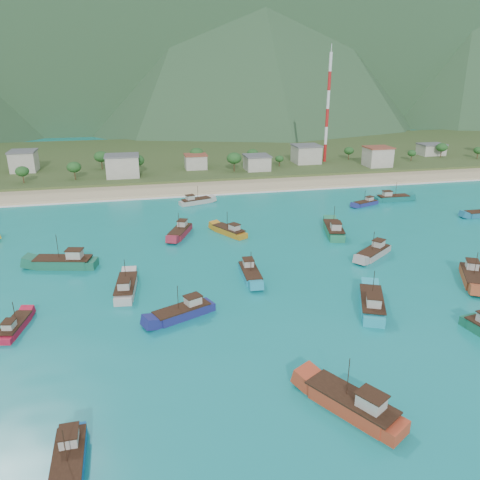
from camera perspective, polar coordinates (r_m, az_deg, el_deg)
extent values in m
plane|color=#0B7F74|center=(88.43, 3.26, -5.71)|extent=(600.00, 600.00, 0.00)
cube|color=beige|center=(161.66, -4.37, 6.32)|extent=(400.00, 18.00, 1.20)
cube|color=#385123|center=(220.94, -6.75, 10.00)|extent=(400.00, 110.00, 2.40)
cube|color=white|center=(152.55, -3.84, 5.50)|extent=(400.00, 2.50, 0.08)
cube|color=#385942|center=(500.97, 4.47, 27.18)|extent=(1100.00, 160.00, 200.00)
cube|color=#284C2D|center=(378.59, -16.86, 24.94)|extent=(800.00, 160.00, 150.00)
cone|color=#284C2D|center=(388.08, -0.33, 27.06)|extent=(280.00, 280.00, 170.00)
cube|color=beige|center=(198.18, -24.84, 8.68)|extent=(9.09, 9.93, 7.36)
cube|color=beige|center=(175.79, -14.12, 8.69)|extent=(11.44, 8.88, 7.48)
cube|color=beige|center=(185.54, -5.42, 9.43)|extent=(8.10, 6.76, 5.24)
cube|color=beige|center=(183.15, 2.08, 9.36)|extent=(8.98, 9.05, 5.20)
cube|color=beige|center=(198.87, 8.07, 10.29)|extent=(10.26, 9.89, 6.91)
cube|color=beige|center=(197.66, 16.43, 9.67)|extent=(9.56, 8.50, 7.27)
cube|color=beige|center=(232.41, 22.27, 10.14)|extent=(10.74, 7.69, 4.60)
cylinder|color=red|center=(202.95, 10.31, 10.40)|extent=(1.20, 1.20, 7.18)
cylinder|color=white|center=(201.89, 10.44, 12.41)|extent=(1.20, 1.20, 7.18)
cylinder|color=red|center=(201.08, 10.57, 14.43)|extent=(1.20, 1.20, 7.18)
cylinder|color=white|center=(200.53, 10.71, 16.47)|extent=(1.20, 1.20, 7.18)
cylinder|color=red|center=(200.24, 10.84, 18.51)|extent=(1.20, 1.20, 7.18)
cylinder|color=white|center=(200.20, 10.99, 20.56)|extent=(1.20, 1.20, 7.18)
cube|color=#AFA99F|center=(142.75, -5.35, 4.63)|extent=(10.28, 5.90, 1.79)
cube|color=beige|center=(141.49, -6.10, 5.14)|extent=(2.70, 2.43, 1.46)
cylinder|color=#382114|center=(142.23, -5.18, 5.79)|extent=(0.12, 0.12, 4.04)
cube|color=navy|center=(78.54, -7.09, -8.92)|extent=(11.00, 7.13, 1.93)
cube|color=beige|center=(78.64, -5.76, -7.38)|extent=(2.99, 2.75, 1.57)
cylinder|color=#382114|center=(76.82, -7.59, -7.00)|extent=(0.12, 0.12, 4.35)
cube|color=#1A654B|center=(103.04, -20.73, -2.72)|extent=(13.29, 6.65, 2.32)
cube|color=beige|center=(101.35, -19.50, -1.66)|extent=(3.37, 2.95, 1.89)
cylinder|color=#382114|center=(101.99, -21.37, -0.76)|extent=(0.12, 0.12, 5.22)
cube|color=teal|center=(91.79, 1.26, -4.30)|extent=(3.47, 10.39, 1.87)
cube|color=beige|center=(92.99, 1.01, -2.82)|extent=(1.98, 2.41, 1.52)
cylinder|color=#382114|center=(90.04, 1.34, -2.70)|extent=(0.12, 0.12, 4.20)
cube|color=#AB4725|center=(100.48, 26.47, -4.24)|extent=(8.53, 11.61, 2.08)
cube|color=beige|center=(101.92, 26.44, -2.75)|extent=(3.09, 3.29, 1.69)
cylinder|color=#382114|center=(98.66, 26.82, -2.60)|extent=(0.12, 0.12, 4.67)
cube|color=#1462AF|center=(55.76, -20.12, -24.38)|extent=(3.15, 10.10, 1.83)
cube|color=beige|center=(56.16, -20.12, -21.71)|extent=(1.88, 2.32, 1.48)
cylinder|color=#382114|center=(53.35, -20.59, -22.50)|extent=(0.12, 0.12, 4.11)
cube|color=#BF7D1B|center=(115.74, -1.37, 0.99)|extent=(7.63, 10.39, 1.86)
cube|color=beige|center=(113.70, -0.69, 1.54)|extent=(2.77, 2.94, 1.51)
cylinder|color=#382114|center=(115.21, -1.57, 2.48)|extent=(0.12, 0.12, 4.18)
cube|color=#22A6BC|center=(83.46, 15.75, -7.62)|extent=(8.20, 12.57, 2.21)
cube|color=beige|center=(80.36, 16.00, -7.17)|extent=(3.15, 3.43, 1.80)
cylinder|color=#382114|center=(82.52, 15.95, -5.19)|extent=(0.12, 0.12, 4.97)
cube|color=maroon|center=(115.70, -7.33, 0.84)|extent=(7.17, 11.05, 1.94)
cube|color=beige|center=(117.10, -7.04, 2.00)|extent=(2.76, 3.01, 1.58)
cylinder|color=#382114|center=(114.16, -7.49, 2.24)|extent=(0.12, 0.12, 4.37)
cube|color=#B83F22|center=(60.65, 13.35, -19.05)|extent=(9.61, 12.66, 2.28)
cube|color=beige|center=(58.40, 15.71, -18.47)|extent=(3.43, 3.62, 1.85)
cylinder|color=#382114|center=(58.71, 13.05, -15.96)|extent=(0.12, 0.12, 5.13)
cube|color=#116661|center=(152.82, 18.17, 4.77)|extent=(10.81, 3.54, 1.95)
cube|color=beige|center=(151.37, 17.50, 5.40)|extent=(2.50, 2.05, 1.58)
cylinder|color=#382114|center=(152.36, 18.50, 5.92)|extent=(0.12, 0.12, 4.38)
cube|color=navy|center=(145.33, 15.01, 4.25)|extent=(8.76, 5.25, 1.53)
cube|color=beige|center=(146.23, 15.52, 4.86)|extent=(2.33, 2.11, 1.24)
cylinder|color=#382114|center=(144.35, 14.97, 5.17)|extent=(0.12, 0.12, 3.44)
cube|color=#AAA09A|center=(105.93, 15.94, -1.65)|extent=(10.49, 8.87, 1.94)
cube|color=beige|center=(107.19, 16.54, -0.44)|extent=(3.12, 3.02, 1.58)
cylinder|color=#382114|center=(104.31, 15.96, -0.13)|extent=(0.12, 0.12, 4.38)
cube|color=#1F7C54|center=(118.12, 11.33, 1.10)|extent=(6.69, 12.99, 2.27)
cube|color=beige|center=(115.09, 11.59, 1.65)|extent=(2.92, 3.32, 1.84)
cylinder|color=#382114|center=(117.66, 11.40, 2.90)|extent=(0.12, 0.12, 5.10)
cube|color=red|center=(82.51, -25.69, -9.59)|extent=(4.14, 8.82, 1.54)
cube|color=beige|center=(80.50, -26.33, -9.32)|extent=(1.91, 2.20, 1.25)
cylinder|color=#382114|center=(81.76, -25.82, -7.89)|extent=(0.12, 0.12, 3.47)
cube|color=beige|center=(88.77, -13.70, -5.76)|extent=(4.34, 11.29, 2.00)
cube|color=beige|center=(85.98, -13.95, -5.32)|extent=(2.26, 2.69, 1.63)
cylinder|color=#382114|center=(88.00, -13.83, -3.67)|extent=(0.12, 0.12, 4.51)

